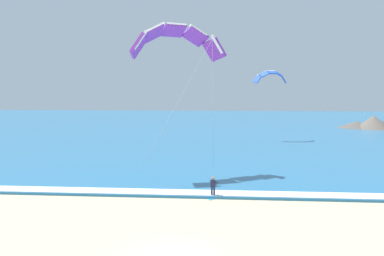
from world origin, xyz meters
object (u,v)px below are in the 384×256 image
(surfboard, at_px, (213,198))
(kitesurfer, at_px, (213,186))
(kite_primary, at_px, (176,39))
(kite_distant, at_px, (271,76))

(surfboard, height_order, kitesurfer, kitesurfer)
(kitesurfer, distance_m, kite_primary, 13.99)
(surfboard, height_order, kite_primary, kite_primary)
(kitesurfer, bearing_deg, surfboard, -112.28)
(kite_primary, relative_size, kite_distant, 2.39)
(surfboard, relative_size, kite_primary, 0.11)
(kite_primary, height_order, kite_distant, kite_primary)
(kitesurfer, bearing_deg, kite_distant, 75.74)
(kitesurfer, relative_size, kite_primary, 0.13)
(kitesurfer, distance_m, kite_distant, 35.20)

